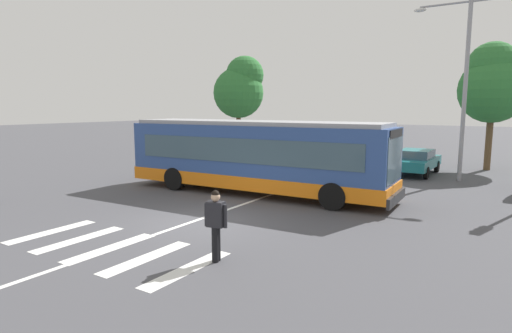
# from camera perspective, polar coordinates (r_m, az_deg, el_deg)

# --- Properties ---
(ground_plane) EXTENTS (160.00, 160.00, 0.00)m
(ground_plane) POSITION_cam_1_polar(r_m,az_deg,el_deg) (13.56, -7.37, -7.52)
(ground_plane) COLOR #47474C
(city_transit_bus) EXTENTS (11.73, 3.05, 3.06)m
(city_transit_bus) POSITION_cam_1_polar(r_m,az_deg,el_deg) (17.60, -0.08, 1.42)
(city_transit_bus) COLOR black
(city_transit_bus) RESTS_ON ground_plane
(pedestrian_crossing_street) EXTENTS (0.57, 0.34, 1.72)m
(pedestrian_crossing_street) POSITION_cam_1_polar(r_m,az_deg,el_deg) (9.96, -5.48, -7.47)
(pedestrian_crossing_street) COLOR black
(pedestrian_crossing_street) RESTS_ON ground_plane
(parked_car_white) EXTENTS (2.15, 4.62, 1.35)m
(parked_car_white) POSITION_cam_1_polar(r_m,az_deg,el_deg) (27.15, 3.62, 2.02)
(parked_car_white) COLOR black
(parked_car_white) RESTS_ON ground_plane
(parked_car_champagne) EXTENTS (2.08, 4.60, 1.35)m
(parked_car_champagne) POSITION_cam_1_polar(r_m,az_deg,el_deg) (25.71, 8.85, 1.60)
(parked_car_champagne) COLOR black
(parked_car_champagne) RESTS_ON ground_plane
(parked_car_blue) EXTENTS (1.88, 4.50, 1.35)m
(parked_car_blue) POSITION_cam_1_polar(r_m,az_deg,el_deg) (24.85, 14.98, 1.19)
(parked_car_blue) COLOR black
(parked_car_blue) RESTS_ON ground_plane
(parked_car_teal) EXTENTS (1.92, 4.52, 1.35)m
(parked_car_teal) POSITION_cam_1_polar(r_m,az_deg,el_deg) (24.36, 20.90, 0.80)
(parked_car_teal) COLOR black
(parked_car_teal) RESTS_ON ground_plane
(twin_arm_street_lamp) EXTENTS (5.15, 0.32, 8.69)m
(twin_arm_street_lamp) POSITION_cam_1_polar(r_m,az_deg,el_deg) (22.94, 26.70, 11.71)
(twin_arm_street_lamp) COLOR #939399
(twin_arm_street_lamp) RESTS_ON ground_plane
(background_tree_left) EXTENTS (3.89, 3.89, 7.54)m
(background_tree_left) POSITION_cam_1_polar(r_m,az_deg,el_deg) (33.02, -2.15, 10.64)
(background_tree_left) COLOR brown
(background_tree_left) RESTS_ON ground_plane
(background_tree_right) EXTENTS (3.73, 3.73, 7.29)m
(background_tree_right) POSITION_cam_1_polar(r_m,az_deg,el_deg) (27.68, 29.49, 9.81)
(background_tree_right) COLOR brown
(background_tree_right) RESTS_ON ground_plane
(crosswalk_painted_stripes) EXTENTS (5.76, 2.69, 0.01)m
(crosswalk_painted_stripes) POSITION_cam_1_polar(r_m,az_deg,el_deg) (11.72, -19.12, -10.41)
(crosswalk_painted_stripes) COLOR silver
(crosswalk_painted_stripes) RESTS_ON ground_plane
(lane_center_line) EXTENTS (0.16, 24.00, 0.01)m
(lane_center_line) POSITION_cam_1_polar(r_m,az_deg,el_deg) (15.26, -3.36, -5.69)
(lane_center_line) COLOR silver
(lane_center_line) RESTS_ON ground_plane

